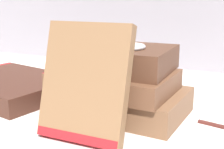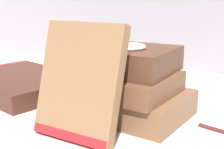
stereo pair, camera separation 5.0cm
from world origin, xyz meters
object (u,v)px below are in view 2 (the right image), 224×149
book_flat_top (116,58)px  book_leaning_front (79,85)px  book_flat_middle (113,80)px  pocket_watch (128,47)px  book_side_left (19,82)px  book_flat_bottom (123,101)px

book_flat_top → book_leaning_front: size_ratio=1.10×
book_flat_middle → book_leaning_front: book_leaning_front is taller
book_flat_top → pocket_watch: bearing=-24.4°
book_side_left → book_leaning_front: (0.24, -0.11, 0.06)m
book_side_left → book_leaning_front: bearing=-13.7°
book_flat_top → pocket_watch: (0.03, -0.01, 0.02)m
book_flat_middle → book_leaning_front: size_ratio=1.24×
book_side_left → book_flat_top: bearing=10.3°
book_leaning_front → book_flat_bottom: bearing=86.6°
book_flat_bottom → book_leaning_front: (-0.01, -0.11, 0.05)m
book_flat_bottom → book_leaning_front: size_ratio=1.31×
book_flat_bottom → pocket_watch: size_ratio=3.43×
book_flat_middle → book_side_left: bearing=178.8°
book_flat_bottom → book_side_left: book_flat_bottom is taller
book_flat_top → book_leaning_front: book_leaning_front is taller
book_flat_top → book_side_left: 0.25m
book_flat_top → book_leaning_front: bearing=-86.8°
book_flat_middle → book_flat_top: 0.04m
book_flat_top → book_side_left: (-0.23, 0.01, -0.07)m
book_side_left → pocket_watch: 0.28m
book_flat_bottom → book_flat_middle: (-0.01, -0.01, 0.04)m
book_flat_bottom → book_leaning_front: 0.12m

